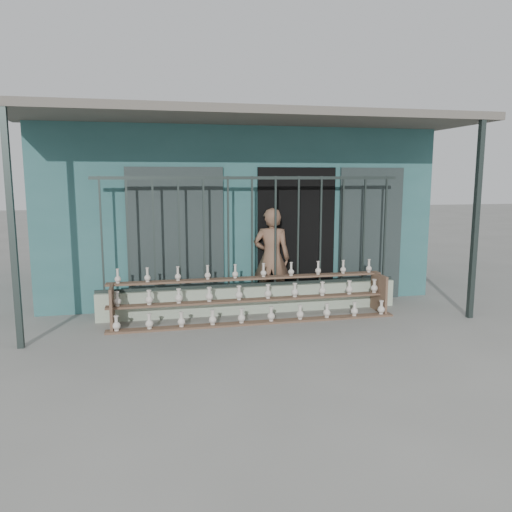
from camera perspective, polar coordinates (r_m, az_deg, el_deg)
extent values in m
plane|color=slate|center=(7.16, 1.75, -9.17)|extent=(60.00, 60.00, 0.00)
cube|color=#2B5A5B|center=(11.04, -3.71, 5.71)|extent=(7.00, 5.00, 3.20)
cube|color=black|center=(8.86, 4.55, 2.29)|extent=(1.40, 0.12, 2.40)
cube|color=#1F2A2A|center=(8.45, -9.13, 1.87)|extent=(1.60, 0.08, 2.40)
cube|color=#1F2A2A|center=(9.33, 12.89, 2.43)|extent=(1.20, 0.08, 2.40)
cube|color=#59544C|center=(8.02, -0.32, 15.57)|extent=(7.40, 2.00, 0.12)
cube|color=#283330|center=(7.08, -26.09, 2.55)|extent=(0.08, 0.08, 3.10)
cube|color=#283330|center=(8.52, 23.82, 3.65)|extent=(0.08, 0.08, 3.10)
cube|color=#A3B39A|center=(8.32, -0.45, -4.96)|extent=(5.00, 0.20, 0.45)
cube|color=#283330|center=(7.97, -17.23, 2.25)|extent=(0.03, 0.03, 1.80)
cube|color=#283330|center=(7.95, -14.42, 2.35)|extent=(0.03, 0.03, 1.80)
cube|color=#283330|center=(7.94, -11.59, 2.44)|extent=(0.03, 0.03, 1.80)
cube|color=#283330|center=(7.96, -8.77, 2.53)|extent=(0.03, 0.03, 1.80)
cube|color=#283330|center=(7.99, -5.96, 2.62)|extent=(0.03, 0.03, 1.80)
cube|color=#283330|center=(8.05, -3.19, 2.70)|extent=(0.03, 0.03, 1.80)
cube|color=#283330|center=(8.12, -0.46, 2.77)|extent=(0.03, 0.03, 1.80)
cube|color=#283330|center=(8.21, 2.22, 2.83)|extent=(0.03, 0.03, 1.80)
cube|color=#283330|center=(8.31, 4.84, 2.88)|extent=(0.03, 0.03, 1.80)
cube|color=#283330|center=(8.44, 7.38, 2.93)|extent=(0.03, 0.03, 1.80)
cube|color=#283330|center=(8.58, 9.85, 2.97)|extent=(0.03, 0.03, 1.80)
cube|color=#283330|center=(8.73, 12.23, 3.00)|extent=(0.03, 0.03, 1.80)
cube|color=#283330|center=(8.90, 14.53, 3.03)|extent=(0.03, 0.03, 1.80)
cube|color=#283330|center=(8.07, -0.46, 8.92)|extent=(5.00, 0.04, 0.05)
cube|color=#283330|center=(8.26, -0.45, -3.28)|extent=(5.00, 0.04, 0.05)
cube|color=brown|center=(7.74, 0.07, -7.63)|extent=(4.50, 0.18, 0.03)
cube|color=brown|center=(7.90, -0.32, -5.04)|extent=(4.50, 0.18, 0.03)
cube|color=brown|center=(8.07, -0.70, -2.55)|extent=(4.50, 0.18, 0.03)
cube|color=brown|center=(7.75, -16.13, -5.64)|extent=(0.04, 0.55, 0.64)
cube|color=brown|center=(8.60, 13.87, -4.11)|extent=(0.04, 0.55, 0.64)
imported|color=brown|center=(8.53, 1.79, -0.25)|extent=(0.73, 0.59, 1.72)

